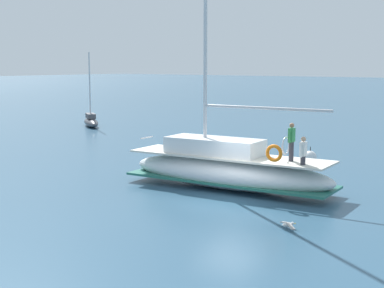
# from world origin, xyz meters

# --- Properties ---
(ground_plane) EXTENTS (400.00, 400.00, 0.00)m
(ground_plane) POSITION_xyz_m (0.00, 0.00, 0.00)
(ground_plane) COLOR #2D516B
(main_sailboat) EXTENTS (3.25, 9.78, 13.43)m
(main_sailboat) POSITION_xyz_m (1.96, 1.39, 0.91)
(main_sailboat) COLOR silver
(main_sailboat) RESTS_ON ground
(moored_sloop_near) EXTENTS (3.43, 4.24, 6.38)m
(moored_sloop_near) POSITION_xyz_m (15.38, 24.40, 0.49)
(moored_sloop_near) COLOR #4C4C51
(moored_sloop_near) RESTS_ON ground
(seagull) EXTENTS (0.67, 0.81, 0.16)m
(seagull) POSITION_xyz_m (-1.97, -3.64, 0.15)
(seagull) COLOR silver
(seagull) RESTS_ON ground
(mooring_buoy) EXTENTS (0.72, 0.72, 0.96)m
(mooring_buoy) POSITION_xyz_m (10.66, 1.57, 0.22)
(mooring_buoy) COLOR silver
(mooring_buoy) RESTS_ON ground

